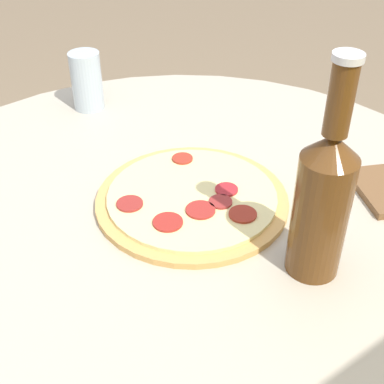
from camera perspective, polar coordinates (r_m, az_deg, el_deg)
The scene contains 4 objects.
table at distance 0.93m, azimuth -1.16°, elevation -12.14°, with size 1.04×1.04×0.73m.
pizza at distance 0.82m, azimuth 0.01°, elevation -0.71°, with size 0.30×0.30×0.02m.
beer_bottle at distance 0.66m, azimuth 13.78°, elevation -0.71°, with size 0.07×0.07×0.30m.
drinking_glass at distance 1.10m, azimuth -11.17°, elevation 11.55°, with size 0.06×0.06×0.11m.
Camera 1 is at (0.35, 0.52, 1.23)m, focal length 50.00 mm.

